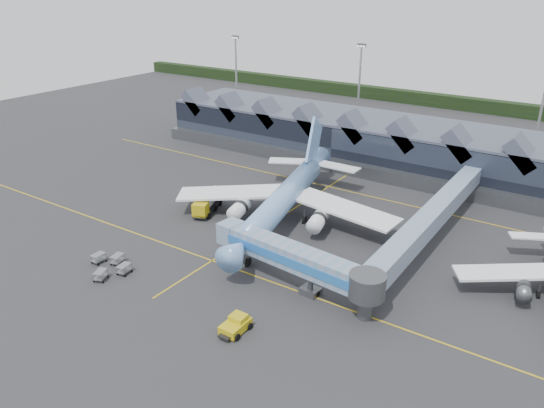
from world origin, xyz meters
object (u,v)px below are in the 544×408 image
Objects in this scene: main_airliner at (286,196)px; fuel_truck at (208,201)px; pushback_tug at (236,325)px; jet_bridge at (304,263)px.

main_airliner is 4.65× the size of fuel_truck.
main_airliner reaches higher than pushback_tug.
jet_bridge reaches higher than pushback_tug.
jet_bridge is 6.05× the size of pushback_tug.
main_airliner is 22.71m from jet_bridge.
jet_bridge is 30.79m from fuel_truck.
fuel_truck is at bearing -175.41° from main_airliner.
pushback_tug is at bearing -94.69° from jet_bridge.
jet_bridge is 2.70× the size of fuel_truck.
main_airliner is 1.72× the size of jet_bridge.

